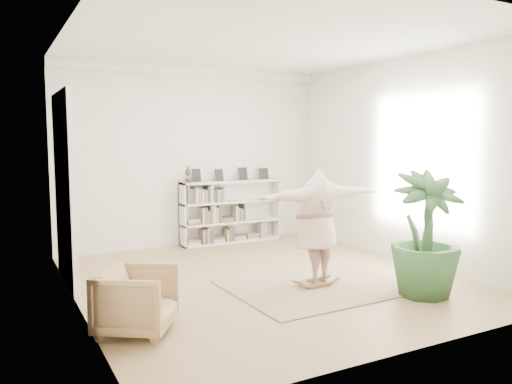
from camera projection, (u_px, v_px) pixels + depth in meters
floor at (265, 279)px, 7.72m from camera, size 6.00×6.00×0.00m
room_shell at (194, 71)px, 9.93m from camera, size 6.00×6.00×6.00m
doors at (65, 190)px, 7.45m from camera, size 0.09×1.78×2.92m
bookshelf at (231, 212)px, 10.47m from camera, size 2.20×0.35×1.64m
armchair at (137, 301)px, 5.56m from camera, size 1.10×1.09×0.73m
rug at (316, 286)px, 7.33m from camera, size 2.56×2.08×0.02m
rocker_board at (316, 282)px, 7.33m from camera, size 0.48×0.29×0.10m
person at (317, 223)px, 7.23m from camera, size 2.05×0.61×1.65m
houseplant at (425, 234)px, 6.83m from camera, size 1.17×1.17×1.73m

